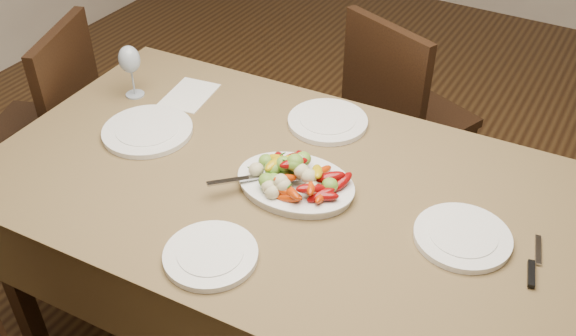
{
  "coord_description": "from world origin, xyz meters",
  "views": [
    {
      "loc": [
        0.81,
        -1.55,
        1.96
      ],
      "look_at": [
        0.07,
        -0.28,
        0.82
      ],
      "focal_mm": 40.0,
      "sensor_mm": 36.0,
      "label": 1
    }
  ],
  "objects_px": {
    "plate_near": "(211,255)",
    "chair_left": "(37,135)",
    "plate_left": "(148,131)",
    "wine_glass": "(131,70)",
    "plate_far": "(328,122)",
    "chair_far": "(411,117)",
    "dining_table": "(288,273)",
    "plate_right": "(462,237)",
    "serving_platter": "(295,185)"
  },
  "relations": [
    {
      "from": "chair_far",
      "to": "serving_platter",
      "type": "height_order",
      "value": "chair_far"
    },
    {
      "from": "dining_table",
      "to": "chair_far",
      "type": "relative_size",
      "value": 1.94
    },
    {
      "from": "plate_left",
      "to": "wine_glass",
      "type": "bearing_deg",
      "value": 140.22
    },
    {
      "from": "serving_platter",
      "to": "plate_far",
      "type": "distance_m",
      "value": 0.36
    },
    {
      "from": "dining_table",
      "to": "plate_right",
      "type": "distance_m",
      "value": 0.65
    },
    {
      "from": "plate_far",
      "to": "plate_near",
      "type": "bearing_deg",
      "value": -87.83
    },
    {
      "from": "serving_platter",
      "to": "plate_near",
      "type": "height_order",
      "value": "serving_platter"
    },
    {
      "from": "plate_left",
      "to": "plate_near",
      "type": "xyz_separation_m",
      "value": [
        0.51,
        -0.36,
        0.0
      ]
    },
    {
      "from": "plate_left",
      "to": "wine_glass",
      "type": "distance_m",
      "value": 0.27
    },
    {
      "from": "plate_near",
      "to": "plate_far",
      "type": "bearing_deg",
      "value": 92.17
    },
    {
      "from": "chair_far",
      "to": "plate_left",
      "type": "distance_m",
      "value": 1.15
    },
    {
      "from": "dining_table",
      "to": "wine_glass",
      "type": "bearing_deg",
      "value": 167.56
    },
    {
      "from": "dining_table",
      "to": "plate_left",
      "type": "relative_size",
      "value": 6.23
    },
    {
      "from": "serving_platter",
      "to": "plate_right",
      "type": "distance_m",
      "value": 0.49
    },
    {
      "from": "chair_far",
      "to": "wine_glass",
      "type": "distance_m",
      "value": 1.17
    },
    {
      "from": "plate_left",
      "to": "chair_left",
      "type": "bearing_deg",
      "value": 174.84
    },
    {
      "from": "chair_left",
      "to": "serving_platter",
      "type": "bearing_deg",
      "value": 66.02
    },
    {
      "from": "chair_far",
      "to": "chair_left",
      "type": "xyz_separation_m",
      "value": [
        -1.26,
        -0.89,
        0.0
      ]
    },
    {
      "from": "plate_far",
      "to": "plate_near",
      "type": "distance_m",
      "value": 0.71
    },
    {
      "from": "serving_platter",
      "to": "plate_far",
      "type": "xyz_separation_m",
      "value": [
        -0.08,
        0.35,
        -0.0
      ]
    },
    {
      "from": "chair_left",
      "to": "serving_platter",
      "type": "height_order",
      "value": "chair_left"
    },
    {
      "from": "plate_right",
      "to": "plate_far",
      "type": "distance_m",
      "value": 0.65
    },
    {
      "from": "plate_right",
      "to": "wine_glass",
      "type": "bearing_deg",
      "value": 174.21
    },
    {
      "from": "dining_table",
      "to": "plate_right",
      "type": "bearing_deg",
      "value": 3.77
    },
    {
      "from": "plate_left",
      "to": "plate_near",
      "type": "relative_size",
      "value": 1.2
    },
    {
      "from": "chair_left",
      "to": "plate_near",
      "type": "height_order",
      "value": "chair_left"
    },
    {
      "from": "plate_near",
      "to": "wine_glass",
      "type": "xyz_separation_m",
      "value": [
        -0.71,
        0.52,
        0.09
      ]
    },
    {
      "from": "dining_table",
      "to": "chair_left",
      "type": "relative_size",
      "value": 1.94
    },
    {
      "from": "chair_far",
      "to": "plate_left",
      "type": "bearing_deg",
      "value": 80.51
    },
    {
      "from": "plate_near",
      "to": "serving_platter",
      "type": "bearing_deg",
      "value": 82.19
    },
    {
      "from": "chair_left",
      "to": "plate_far",
      "type": "bearing_deg",
      "value": 82.73
    },
    {
      "from": "serving_platter",
      "to": "plate_right",
      "type": "height_order",
      "value": "serving_platter"
    },
    {
      "from": "chair_far",
      "to": "serving_platter",
      "type": "bearing_deg",
      "value": 110.74
    },
    {
      "from": "chair_far",
      "to": "chair_left",
      "type": "height_order",
      "value": "same"
    },
    {
      "from": "plate_far",
      "to": "serving_platter",
      "type": "bearing_deg",
      "value": -77.82
    },
    {
      "from": "dining_table",
      "to": "plate_near",
      "type": "relative_size",
      "value": 7.46
    },
    {
      "from": "plate_left",
      "to": "serving_platter",
      "type": "bearing_deg",
      "value": -0.17
    },
    {
      "from": "plate_left",
      "to": "plate_right",
      "type": "xyz_separation_m",
      "value": [
        1.05,
        0.04,
        0.0
      ]
    },
    {
      "from": "plate_left",
      "to": "plate_right",
      "type": "relative_size",
      "value": 1.14
    },
    {
      "from": "chair_far",
      "to": "plate_near",
      "type": "bearing_deg",
      "value": 108.91
    },
    {
      "from": "dining_table",
      "to": "serving_platter",
      "type": "xyz_separation_m",
      "value": [
        0.03,
        -0.0,
        0.39
      ]
    },
    {
      "from": "dining_table",
      "to": "chair_far",
      "type": "bearing_deg",
      "value": 87.18
    },
    {
      "from": "plate_right",
      "to": "plate_near",
      "type": "xyz_separation_m",
      "value": [
        -0.54,
        -0.39,
        0.0
      ]
    },
    {
      "from": "chair_left",
      "to": "plate_far",
      "type": "height_order",
      "value": "chair_left"
    },
    {
      "from": "plate_left",
      "to": "plate_near",
      "type": "height_order",
      "value": "same"
    },
    {
      "from": "chair_left",
      "to": "serving_platter",
      "type": "relative_size",
      "value": 2.76
    },
    {
      "from": "plate_near",
      "to": "chair_left",
      "type": "bearing_deg",
      "value": 160.65
    },
    {
      "from": "chair_left",
      "to": "plate_left",
      "type": "xyz_separation_m",
      "value": [
        0.68,
        -0.06,
        0.29
      ]
    },
    {
      "from": "chair_far",
      "to": "plate_right",
      "type": "distance_m",
      "value": 1.07
    },
    {
      "from": "serving_platter",
      "to": "wine_glass",
      "type": "xyz_separation_m",
      "value": [
        -0.76,
        0.17,
        0.09
      ]
    }
  ]
}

